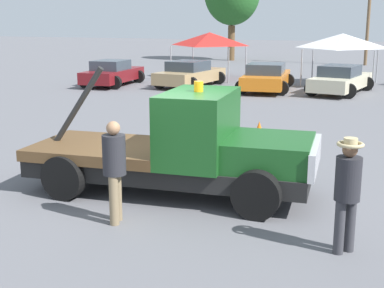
# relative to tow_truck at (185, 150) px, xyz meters

# --- Properties ---
(ground_plane) EXTENTS (160.00, 160.00, 0.00)m
(ground_plane) POSITION_rel_tow_truck_xyz_m (-0.34, -0.03, -0.90)
(ground_plane) COLOR slate
(tow_truck) EXTENTS (5.87, 2.58, 2.51)m
(tow_truck) POSITION_rel_tow_truck_xyz_m (0.00, 0.00, 0.00)
(tow_truck) COLOR black
(tow_truck) RESTS_ON ground
(person_near_truck) EXTENTS (0.39, 0.39, 1.77)m
(person_near_truck) POSITION_rel_tow_truck_xyz_m (3.26, -1.68, 0.14)
(person_near_truck) COLOR #38383D
(person_near_truck) RESTS_ON ground
(person_at_hood) EXTENTS (0.40, 0.40, 1.78)m
(person_at_hood) POSITION_rel_tow_truck_xyz_m (-0.53, -1.87, 0.13)
(person_at_hood) COLOR #847051
(person_at_hood) RESTS_ON ground
(parked_car_maroon) EXTENTS (2.57, 4.57, 1.34)m
(parked_car_maroon) POSITION_rel_tow_truck_xyz_m (-10.42, 15.31, -0.26)
(parked_car_maroon) COLOR maroon
(parked_car_maroon) RESTS_ON ground
(parked_car_tan) EXTENTS (2.87, 4.77, 1.34)m
(parked_car_tan) POSITION_rel_tow_truck_xyz_m (-6.44, 16.38, -0.25)
(parked_car_tan) COLOR tan
(parked_car_tan) RESTS_ON ground
(parked_car_orange) EXTENTS (2.87, 5.07, 1.34)m
(parked_car_orange) POSITION_rel_tow_truck_xyz_m (-2.35, 16.24, -0.25)
(parked_car_orange) COLOR orange
(parked_car_orange) RESTS_ON ground
(parked_car_cream) EXTENTS (2.88, 4.94, 1.34)m
(parked_car_cream) POSITION_rel_tow_truck_xyz_m (1.15, 16.51, -0.25)
(parked_car_cream) COLOR beige
(parked_car_cream) RESTS_ON ground
(canopy_tent_red) EXTENTS (3.53, 3.53, 2.68)m
(canopy_tent_red) POSITION_rel_tow_truck_xyz_m (-6.80, 20.40, 1.40)
(canopy_tent_red) COLOR #9E9EA3
(canopy_tent_red) RESTS_ON ground
(canopy_tent_white) EXTENTS (3.59, 3.59, 2.70)m
(canopy_tent_white) POSITION_rel_tow_truck_xyz_m (0.75, 20.01, 1.41)
(canopy_tent_white) COLOR #9E9EA3
(canopy_tent_white) RESTS_ON ground
(traffic_cone) EXTENTS (0.40, 0.40, 0.55)m
(traffic_cone) POSITION_rel_tow_truck_xyz_m (0.12, 5.37, -0.65)
(traffic_cone) COLOR black
(traffic_cone) RESTS_ON ground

